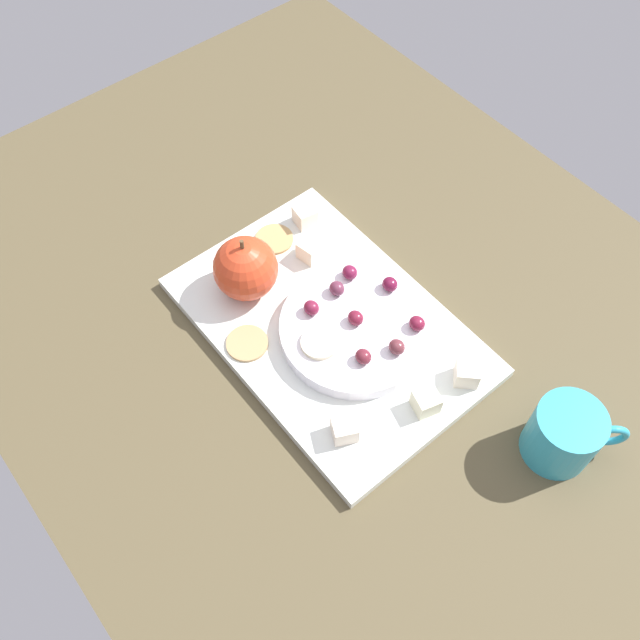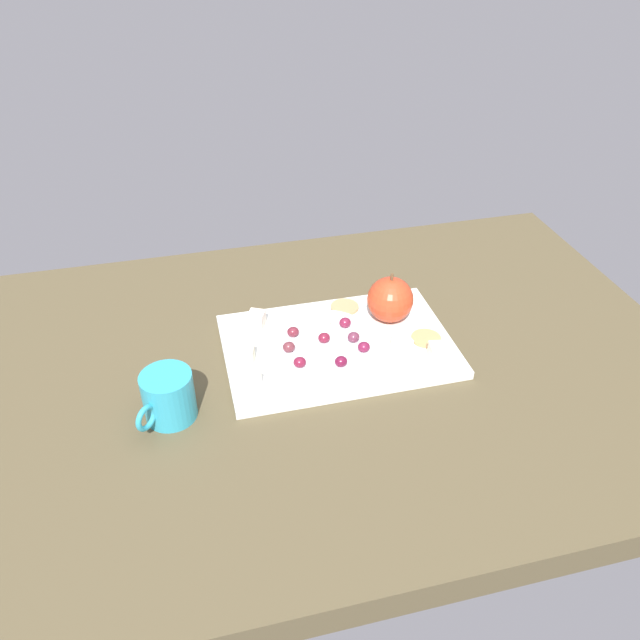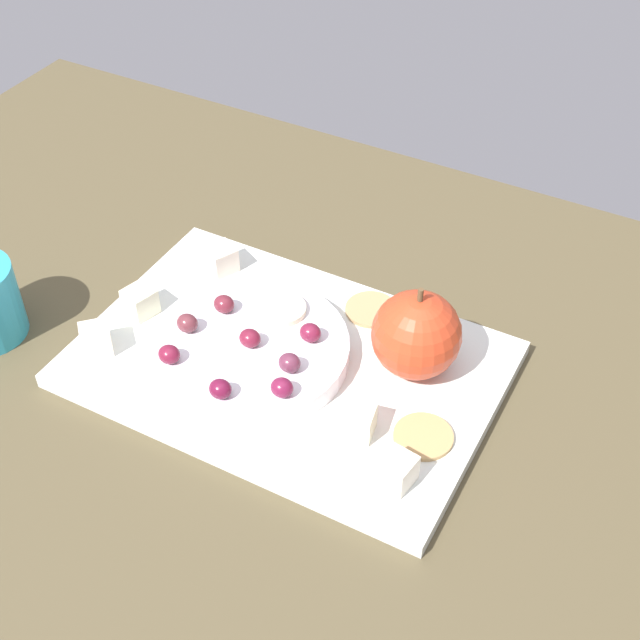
% 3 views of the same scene
% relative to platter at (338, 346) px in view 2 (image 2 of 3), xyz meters
% --- Properties ---
extents(table, '(1.17, 0.82, 0.05)m').
position_rel_platter_xyz_m(table, '(-0.01, -0.03, -0.03)').
color(table, brown).
rests_on(table, ground).
extents(platter, '(0.37, 0.25, 0.01)m').
position_rel_platter_xyz_m(platter, '(0.00, 0.00, 0.00)').
color(platter, silver).
rests_on(platter, table).
extents(serving_dish, '(0.18, 0.18, 0.02)m').
position_rel_platter_xyz_m(serving_dish, '(-0.03, -0.01, 0.02)').
color(serving_dish, white).
rests_on(serving_dish, platter).
extents(apple_whole, '(0.08, 0.08, 0.08)m').
position_rel_platter_xyz_m(apple_whole, '(0.10, 0.04, 0.05)').
color(apple_whole, red).
rests_on(apple_whole, platter).
extents(apple_stem, '(0.01, 0.01, 0.01)m').
position_rel_platter_xyz_m(apple_stem, '(0.10, 0.04, 0.09)').
color(apple_stem, brown).
rests_on(apple_stem, apple_whole).
extents(cheese_cube_0, '(0.04, 0.04, 0.03)m').
position_rel_platter_xyz_m(cheese_cube_0, '(-0.12, 0.08, 0.02)').
color(cheese_cube_0, '#F9E5CE').
rests_on(cheese_cube_0, platter).
extents(cheese_cube_1, '(0.03, 0.03, 0.03)m').
position_rel_platter_xyz_m(cheese_cube_1, '(0.09, -0.05, 0.02)').
color(cheese_cube_1, '#F5EFCA').
rests_on(cheese_cube_1, platter).
extents(cheese_cube_2, '(0.03, 0.03, 0.03)m').
position_rel_platter_xyz_m(cheese_cube_2, '(-0.15, -0.01, 0.02)').
color(cheese_cube_2, beige).
rests_on(cheese_cube_2, platter).
extents(cheese_cube_3, '(0.03, 0.03, 0.03)m').
position_rel_platter_xyz_m(cheese_cube_3, '(0.14, -0.08, 0.02)').
color(cheese_cube_3, '#F5E7CE').
rests_on(cheese_cube_3, platter).
extents(cheese_cube_4, '(0.04, 0.04, 0.03)m').
position_rel_platter_xyz_m(cheese_cube_4, '(-0.16, -0.07, 0.02)').
color(cheese_cube_4, '#F2E0C9').
rests_on(cheese_cube_4, platter).
extents(cracker_0, '(0.05, 0.05, 0.00)m').
position_rel_platter_xyz_m(cracker_0, '(0.04, 0.09, 0.01)').
color(cracker_0, tan).
rests_on(cracker_0, platter).
extents(cracker_1, '(0.05, 0.05, 0.00)m').
position_rel_platter_xyz_m(cracker_1, '(0.14, -0.02, 0.01)').
color(cracker_1, tan).
rests_on(cracker_1, platter).
extents(grape_0, '(0.02, 0.02, 0.02)m').
position_rel_platter_xyz_m(grape_0, '(0.02, -0.03, 0.03)').
color(grape_0, '#602A3E').
rests_on(grape_0, serving_dish).
extents(grape_1, '(0.02, 0.02, 0.02)m').
position_rel_platter_xyz_m(grape_1, '(0.02, 0.01, 0.03)').
color(grape_1, maroon).
rests_on(grape_1, serving_dish).
extents(grape_2, '(0.02, 0.02, 0.02)m').
position_rel_platter_xyz_m(grape_2, '(-0.07, 0.01, 0.03)').
color(grape_2, maroon).
rests_on(grape_2, serving_dish).
extents(grape_3, '(0.02, 0.02, 0.02)m').
position_rel_platter_xyz_m(grape_3, '(-0.09, -0.03, 0.03)').
color(grape_3, brown).
rests_on(grape_3, serving_dish).
extents(grape_4, '(0.02, 0.02, 0.02)m').
position_rel_platter_xyz_m(grape_4, '(-0.02, -0.08, 0.03)').
color(grape_4, maroon).
rests_on(grape_4, serving_dish).
extents(grape_5, '(0.02, 0.02, 0.02)m').
position_rel_platter_xyz_m(grape_5, '(0.03, -0.06, 0.03)').
color(grape_5, maroon).
rests_on(grape_5, serving_dish).
extents(grape_6, '(0.02, 0.02, 0.02)m').
position_rel_platter_xyz_m(grape_6, '(-0.08, -0.07, 0.03)').
color(grape_6, maroon).
rests_on(grape_6, serving_dish).
extents(grape_7, '(0.02, 0.02, 0.02)m').
position_rel_platter_xyz_m(grape_7, '(-0.03, -0.02, 0.03)').
color(grape_7, maroon).
rests_on(grape_7, serving_dish).
extents(apple_slice_0, '(0.04, 0.04, 0.01)m').
position_rel_platter_xyz_m(apple_slice_0, '(-0.03, 0.03, 0.03)').
color(apple_slice_0, beige).
rests_on(apple_slice_0, serving_dish).
extents(cup, '(0.09, 0.09, 0.08)m').
position_rel_platter_xyz_m(cup, '(-0.28, -0.09, 0.03)').
color(cup, teal).
rests_on(cup, table).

